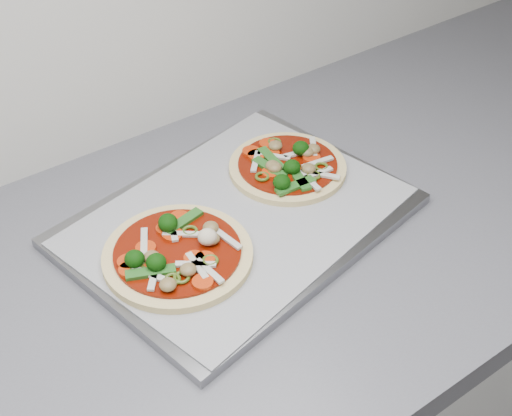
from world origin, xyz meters
TOP-DOWN VIEW (x-y plane):
  - baking_tray at (0.41, 1.34)m, footprint 0.47×0.38m
  - parchment at (0.41, 1.34)m, footprint 0.46×0.38m
  - pizza_left at (0.30, 1.32)m, footprint 0.18×0.18m
  - pizza_right at (0.52, 1.38)m, footprint 0.19×0.19m

SIDE VIEW (x-z plane):
  - baking_tray at x=0.41m, z-range 0.90..0.91m
  - parchment at x=0.41m, z-range 0.91..0.92m
  - pizza_right at x=0.52m, z-range 0.91..0.94m
  - pizza_left at x=0.30m, z-range 0.91..0.94m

